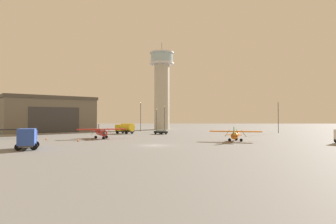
{
  "coord_description": "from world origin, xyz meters",
  "views": [
    {
      "loc": [
        2.89,
        -49.37,
        4.54
      ],
      "look_at": [
        1.92,
        23.96,
        6.07
      ],
      "focal_mm": 31.67,
      "sensor_mm": 36.0,
      "label": 1
    }
  ],
  "objects_px": {
    "airplane_red": "(101,132)",
    "traffic_cone_near_left": "(46,139)",
    "car_black": "(161,132)",
    "light_post_west": "(278,114)",
    "airplane_orange": "(235,134)",
    "control_tower": "(162,85)",
    "light_post_north": "(141,114)",
    "light_post_centre": "(156,118)",
    "light_post_east": "(164,117)",
    "truck_fuel_tanker_yellow": "(125,128)",
    "truck_box_blue": "(27,138)",
    "traffic_cone_near_right": "(78,140)"
  },
  "relations": [
    {
      "from": "truck_box_blue",
      "to": "light_post_west",
      "type": "relative_size",
      "value": 0.63
    },
    {
      "from": "airplane_red",
      "to": "car_black",
      "type": "xyz_separation_m",
      "value": [
        12.59,
        18.09,
        -0.75
      ]
    },
    {
      "from": "light_post_west",
      "to": "traffic_cone_near_right",
      "type": "height_order",
      "value": "light_post_west"
    },
    {
      "from": "truck_fuel_tanker_yellow",
      "to": "control_tower",
      "type": "bearing_deg",
      "value": -69.0
    },
    {
      "from": "light_post_centre",
      "to": "light_post_north",
      "type": "bearing_deg",
      "value": 138.44
    },
    {
      "from": "light_post_centre",
      "to": "traffic_cone_near_right",
      "type": "height_order",
      "value": "light_post_centre"
    },
    {
      "from": "airplane_orange",
      "to": "car_black",
      "type": "relative_size",
      "value": 2.26
    },
    {
      "from": "truck_box_blue",
      "to": "light_post_east",
      "type": "height_order",
      "value": "light_post_east"
    },
    {
      "from": "control_tower",
      "to": "truck_fuel_tanker_yellow",
      "type": "xyz_separation_m",
      "value": [
        -9.58,
        -33.0,
        -16.14
      ]
    },
    {
      "from": "control_tower",
      "to": "airplane_red",
      "type": "height_order",
      "value": "control_tower"
    },
    {
      "from": "light_post_north",
      "to": "light_post_east",
      "type": "bearing_deg",
      "value": -43.16
    },
    {
      "from": "control_tower",
      "to": "traffic_cone_near_right",
      "type": "height_order",
      "value": "control_tower"
    },
    {
      "from": "car_black",
      "to": "light_post_west",
      "type": "relative_size",
      "value": 0.45
    },
    {
      "from": "airplane_red",
      "to": "car_black",
      "type": "distance_m",
      "value": 22.05
    },
    {
      "from": "truck_box_blue",
      "to": "traffic_cone_near_left",
      "type": "relative_size",
      "value": 10.26
    },
    {
      "from": "light_post_west",
      "to": "light_post_east",
      "type": "distance_m",
      "value": 34.81
    },
    {
      "from": "car_black",
      "to": "traffic_cone_near_left",
      "type": "height_order",
      "value": "car_black"
    },
    {
      "from": "light_post_north",
      "to": "light_post_centre",
      "type": "bearing_deg",
      "value": -41.56
    },
    {
      "from": "airplane_red",
      "to": "light_post_centre",
      "type": "relative_size",
      "value": 1.36
    },
    {
      "from": "light_post_north",
      "to": "light_post_centre",
      "type": "distance_m",
      "value": 7.65
    },
    {
      "from": "airplane_orange",
      "to": "light_post_west",
      "type": "relative_size",
      "value": 1.03
    },
    {
      "from": "truck_box_blue",
      "to": "light_post_centre",
      "type": "relative_size",
      "value": 0.8
    },
    {
      "from": "light_post_north",
      "to": "traffic_cone_near_right",
      "type": "distance_m",
      "value": 45.04
    },
    {
      "from": "truck_fuel_tanker_yellow",
      "to": "light_post_north",
      "type": "xyz_separation_m",
      "value": [
        2.92,
        15.05,
        4.18
      ]
    },
    {
      "from": "car_black",
      "to": "airplane_red",
      "type": "bearing_deg",
      "value": 105.83
    },
    {
      "from": "control_tower",
      "to": "light_post_west",
      "type": "xyz_separation_m",
      "value": [
        36.29,
        -29.44,
        -12.09
      ]
    },
    {
      "from": "airplane_red",
      "to": "traffic_cone_near_left",
      "type": "distance_m",
      "value": 11.4
    },
    {
      "from": "control_tower",
      "to": "light_post_centre",
      "type": "relative_size",
      "value": 4.59
    },
    {
      "from": "control_tower",
      "to": "traffic_cone_near_left",
      "type": "xyz_separation_m",
      "value": [
        -22.13,
        -57.99,
        -17.53
      ]
    },
    {
      "from": "light_post_east",
      "to": "light_post_centre",
      "type": "bearing_deg",
      "value": 133.74
    },
    {
      "from": "airplane_red",
      "to": "truck_box_blue",
      "type": "bearing_deg",
      "value": -37.0
    },
    {
      "from": "control_tower",
      "to": "light_post_west",
      "type": "distance_m",
      "value": 48.27
    },
    {
      "from": "airplane_red",
      "to": "traffic_cone_near_left",
      "type": "height_order",
      "value": "airplane_red"
    },
    {
      "from": "car_black",
      "to": "light_post_north",
      "type": "relative_size",
      "value": 0.44
    },
    {
      "from": "light_post_west",
      "to": "control_tower",
      "type": "bearing_deg",
      "value": 140.95
    },
    {
      "from": "traffic_cone_near_right",
      "to": "car_black",
      "type": "bearing_deg",
      "value": 60.21
    },
    {
      "from": "car_black",
      "to": "light_post_centre",
      "type": "height_order",
      "value": "light_post_centre"
    },
    {
      "from": "truck_fuel_tanker_yellow",
      "to": "traffic_cone_near_left",
      "type": "distance_m",
      "value": 27.99
    },
    {
      "from": "light_post_east",
      "to": "traffic_cone_near_left",
      "type": "relative_size",
      "value": 14.08
    },
    {
      "from": "traffic_cone_near_left",
      "to": "control_tower",
      "type": "bearing_deg",
      "value": 69.11
    },
    {
      "from": "traffic_cone_near_left",
      "to": "airplane_orange",
      "type": "bearing_deg",
      "value": -5.13
    },
    {
      "from": "control_tower",
      "to": "airplane_red",
      "type": "bearing_deg",
      "value": -102.25
    },
    {
      "from": "control_tower",
      "to": "airplane_orange",
      "type": "height_order",
      "value": "control_tower"
    },
    {
      "from": "car_black",
      "to": "light_post_east",
      "type": "bearing_deg",
      "value": -43.67
    },
    {
      "from": "airplane_orange",
      "to": "airplane_red",
      "type": "height_order",
      "value": "airplane_red"
    },
    {
      "from": "traffic_cone_near_right",
      "to": "truck_fuel_tanker_yellow",
      "type": "bearing_deg",
      "value": 80.97
    },
    {
      "from": "car_black",
      "to": "light_post_west",
      "type": "distance_m",
      "value": 36.23
    },
    {
      "from": "light_post_west",
      "to": "car_black",
      "type": "bearing_deg",
      "value": -170.16
    },
    {
      "from": "control_tower",
      "to": "traffic_cone_near_right",
      "type": "xyz_separation_m",
      "value": [
        -14.19,
        -62.01,
        -17.49
      ]
    },
    {
      "from": "airplane_orange",
      "to": "light_post_north",
      "type": "xyz_separation_m",
      "value": [
        -23.13,
        43.5,
        4.48
      ]
    }
  ]
}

